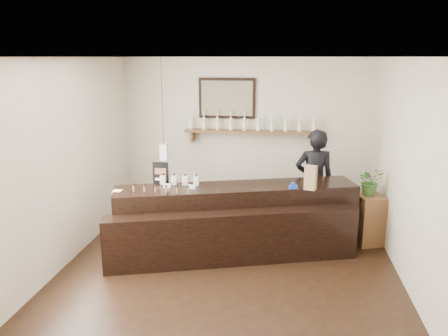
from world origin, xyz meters
The scene contains 10 objects.
ground centered at (0.00, 0.00, 0.00)m, with size 5.00×5.00×0.00m, color black.
room_shell centered at (0.00, 0.00, 1.70)m, with size 5.00×5.00×5.00m.
back_wall_decor centered at (-0.16, 2.37, 1.76)m, with size 2.66×0.96×1.69m.
counter centered at (0.03, 0.57, 0.46)m, with size 3.55×1.91×1.15m.
promo_sign centered at (-1.09, 0.67, 1.14)m, with size 0.23×0.03×0.32m.
paper_bag centered at (1.07, 0.67, 1.15)m, with size 0.19×0.16×0.34m.
tape_dispenser centered at (0.84, 0.67, 1.02)m, with size 0.12×0.08×0.10m.
side_cabinet centered at (2.00, 1.23, 0.39)m, with size 0.53×0.62×0.77m.
potted_plant centered at (2.00, 1.23, 0.98)m, with size 0.38×0.33×0.42m, color #376227.
shopkeeper centered at (1.19, 1.55, 0.96)m, with size 0.70×0.46×1.93m, color black.
Camera 1 is at (0.68, -5.34, 2.80)m, focal length 35.00 mm.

